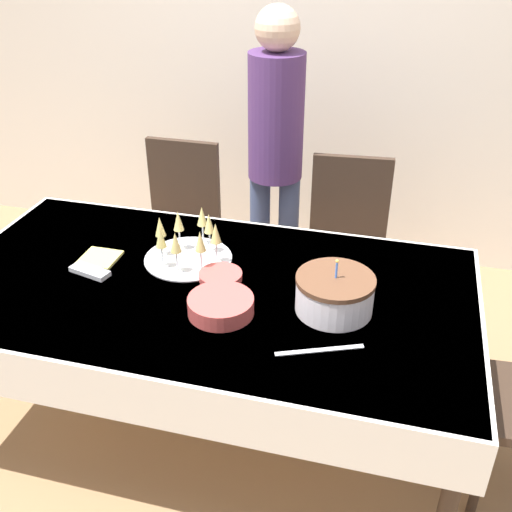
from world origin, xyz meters
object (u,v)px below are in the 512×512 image
plate_stack_main (221,306)px  champagne_tray (188,241)px  plate_stack_dessert (220,276)px  person_standing (276,141)px  dining_chair_far_right (346,243)px  dining_chair_far_left (179,223)px  birthday_cake (335,294)px

plate_stack_main → champagne_tray: bearing=126.6°
plate_stack_dessert → person_standing: 0.99m
plate_stack_dessert → champagne_tray: bearing=146.7°
person_standing → plate_stack_main: bearing=-86.2°
person_standing → dining_chair_far_right: bearing=-18.3°
dining_chair_far_left → plate_stack_dessert: 1.00m
champagne_tray → plate_stack_main: 0.41m
dining_chair_far_right → plate_stack_dessert: (-0.41, -0.82, 0.24)m
dining_chair_far_right → plate_stack_dessert: 0.95m
plate_stack_dessert → birthday_cake: bearing=-11.3°
champagne_tray → plate_stack_main: size_ratio=1.52×
champagne_tray → birthday_cake: bearing=-18.0°
birthday_cake → champagne_tray: 0.67m
dining_chair_far_right → champagne_tray: 0.97m
champagne_tray → plate_stack_main: champagne_tray is taller
birthday_cake → plate_stack_dessert: birthday_cake is taller
birthday_cake → person_standing: (-0.47, 1.05, 0.17)m
dining_chair_far_right → plate_stack_dessert: size_ratio=5.55×
dining_chair_far_left → dining_chair_far_right: same height
birthday_cake → champagne_tray: bearing=162.0°
person_standing → champagne_tray: bearing=-101.1°
person_standing → birthday_cake: bearing=-66.1°
champagne_tray → plate_stack_dessert: champagne_tray is taller
dining_chair_far_right → birthday_cake: birthday_cake is taller
plate_stack_main → birthday_cake: bearing=17.6°
dining_chair_far_left → plate_stack_main: (0.58, -1.04, 0.26)m
birthday_cake → plate_stack_main: (-0.39, -0.12, -0.04)m
dining_chair_far_left → champagne_tray: dining_chair_far_left is taller
dining_chair_far_right → plate_stack_dessert: dining_chair_far_right is taller
dining_chair_far_right → person_standing: size_ratio=0.58×
champagne_tray → plate_stack_dessert: bearing=-33.3°
plate_stack_dessert → dining_chair_far_left: bearing=121.7°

